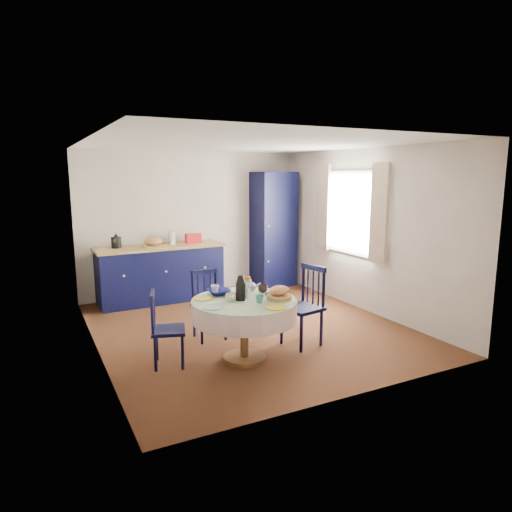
{
  "coord_description": "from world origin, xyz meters",
  "views": [
    {
      "loc": [
        -2.66,
        -5.48,
        2.12
      ],
      "look_at": [
        0.22,
        0.2,
        0.96
      ],
      "focal_mm": 32.0,
      "sensor_mm": 36.0,
      "label": 1
    }
  ],
  "objects": [
    {
      "name": "floor",
      "position": [
        0.0,
        0.0,
        0.0
      ],
      "size": [
        4.5,
        4.5,
        0.0
      ],
      "primitive_type": "plane",
      "color": "black",
      "rests_on": "ground"
    },
    {
      "name": "ceiling",
      "position": [
        0.0,
        0.0,
        2.5
      ],
      "size": [
        4.5,
        4.5,
        0.0
      ],
      "primitive_type": "plane",
      "rotation": [
        3.14,
        0.0,
        0.0
      ],
      "color": "white",
      "rests_on": "wall_back"
    },
    {
      "name": "wall_back",
      "position": [
        0.0,
        2.25,
        1.25
      ],
      "size": [
        4.0,
        0.02,
        2.5
      ],
      "primitive_type": "cube",
      "color": "silver",
      "rests_on": "floor"
    },
    {
      "name": "wall_left",
      "position": [
        -2.0,
        0.0,
        1.25
      ],
      "size": [
        0.02,
        4.5,
        2.5
      ],
      "primitive_type": "cube",
      "color": "silver",
      "rests_on": "floor"
    },
    {
      "name": "wall_right",
      "position": [
        2.0,
        0.0,
        1.25
      ],
      "size": [
        0.02,
        4.5,
        2.5
      ],
      "primitive_type": "cube",
      "color": "silver",
      "rests_on": "floor"
    },
    {
      "name": "window",
      "position": [
        1.95,
        0.3,
        1.52
      ],
      "size": [
        0.1,
        1.74,
        1.45
      ],
      "color": "white",
      "rests_on": "wall_right"
    },
    {
      "name": "kitchen_counter",
      "position": [
        -0.71,
        1.9,
        0.48
      ],
      "size": [
        2.12,
        0.7,
        1.18
      ],
      "rotation": [
        0.0,
        0.0,
        0.02
      ],
      "color": "black",
      "rests_on": "floor"
    },
    {
      "name": "pantry_cabinet",
      "position": [
        1.51,
        2.0,
        1.08
      ],
      "size": [
        0.8,
        0.6,
        2.15
      ],
      "rotation": [
        0.0,
        0.0,
        0.09
      ],
      "color": "black",
      "rests_on": "floor"
    },
    {
      "name": "dining_table",
      "position": [
        -0.52,
        -1.0,
        0.6
      ],
      "size": [
        1.19,
        1.19,
        1.0
      ],
      "color": "brown",
      "rests_on": "floor"
    },
    {
      "name": "chair_left",
      "position": [
        -1.37,
        -0.72,
        0.43
      ],
      "size": [
        0.46,
        0.47,
        0.85
      ],
      "rotation": [
        0.0,
        0.0,
        1.27
      ],
      "color": "black",
      "rests_on": "floor"
    },
    {
      "name": "chair_far",
      "position": [
        -0.63,
        -0.12,
        0.45
      ],
      "size": [
        0.4,
        0.38,
        0.88
      ],
      "rotation": [
        0.0,
        0.0,
        -0.01
      ],
      "color": "black",
      "rests_on": "floor"
    },
    {
      "name": "chair_right",
      "position": [
        0.35,
        -0.88,
        0.5
      ],
      "size": [
        0.5,
        0.52,
        1.0
      ],
      "rotation": [
        0.0,
        0.0,
        -1.38
      ],
      "color": "black",
      "rests_on": "floor"
    },
    {
      "name": "mug_a",
      "position": [
        -0.7,
        -0.98,
        0.76
      ],
      "size": [
        0.12,
        0.12,
        0.09
      ],
      "primitive_type": "imported",
      "color": "silver",
      "rests_on": "dining_table"
    },
    {
      "name": "mug_b",
      "position": [
        -0.44,
        -1.2,
        0.76
      ],
      "size": [
        0.09,
        0.09,
        0.08
      ],
      "primitive_type": "imported",
      "color": "#387E6F",
      "rests_on": "dining_table"
    },
    {
      "name": "mug_c",
      "position": [
        -0.2,
        -0.81,
        0.76
      ],
      "size": [
        0.12,
        0.12,
        0.09
      ],
      "primitive_type": "imported",
      "color": "black",
      "rests_on": "dining_table"
    },
    {
      "name": "mug_d",
      "position": [
        -0.72,
        -0.6,
        0.77
      ],
      "size": [
        0.11,
        0.11,
        0.1
      ],
      "primitive_type": "imported",
      "color": "silver",
      "rests_on": "dining_table"
    },
    {
      "name": "cobalt_bowl",
      "position": [
        -0.71,
        -0.67,
        0.75
      ],
      "size": [
        0.27,
        0.27,
        0.07
      ],
      "primitive_type": "imported",
      "color": "navy",
      "rests_on": "dining_table"
    }
  ]
}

